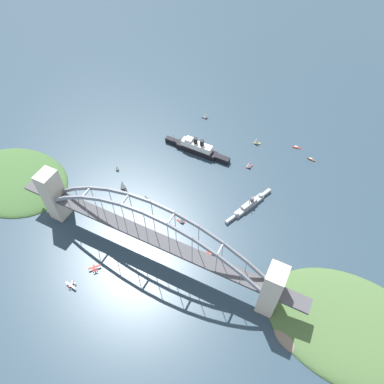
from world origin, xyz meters
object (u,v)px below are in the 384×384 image
(small_boat_5, at_px, (257,140))
(small_boat_6, at_px, (311,159))
(seaplane_taxiing_near_bridge, at_px, (95,268))
(small_boat_2, at_px, (122,184))
(small_boat_8, at_px, (117,168))
(harbor_arch_bridge, at_px, (152,237))
(seaplane_second_in_formation, at_px, (71,285))
(small_boat_3, at_px, (211,254))
(small_boat_4, at_px, (249,164))
(small_boat_1, at_px, (146,197))
(naval_cruiser, at_px, (249,205))
(small_boat_9, at_px, (206,115))
(ocean_liner, at_px, (197,148))
(channel_marker_buoy, at_px, (179,221))
(small_boat_7, at_px, (296,147))
(small_boat_0, at_px, (182,219))

(small_boat_5, distance_m, small_boat_6, 67.42)
(seaplane_taxiing_near_bridge, xyz_separation_m, small_boat_2, (-31.53, 94.63, 4.03))
(small_boat_2, xyz_separation_m, small_boat_8, (-21.05, 19.83, -1.96))
(harbor_arch_bridge, height_order, seaplane_second_in_formation, harbor_arch_bridge)
(small_boat_2, distance_m, small_boat_3, 125.47)
(seaplane_taxiing_near_bridge, xyz_separation_m, small_boat_4, (80.88, 185.69, 2.68))
(small_boat_1, height_order, small_boat_4, small_boat_4)
(naval_cruiser, relative_size, small_boat_4, 6.41)
(seaplane_taxiing_near_bridge, relative_size, small_boat_5, 0.85)
(harbor_arch_bridge, height_order, small_boat_9, harbor_arch_bridge)
(ocean_liner, relative_size, seaplane_second_in_formation, 7.47)
(small_boat_2, relative_size, small_boat_4, 1.31)
(ocean_liner, height_order, channel_marker_buoy, ocean_liner)
(small_boat_7, relative_size, channel_marker_buoy, 3.74)
(small_boat_9, bearing_deg, small_boat_5, -12.63)
(small_boat_6, bearing_deg, ocean_liner, -159.03)
(ocean_liner, distance_m, small_boat_4, 64.58)
(small_boat_0, xyz_separation_m, small_boat_3, (42.52, -20.90, -3.54))
(small_boat_5, bearing_deg, small_boat_6, 1.84)
(small_boat_7, bearing_deg, small_boat_0, -114.89)
(harbor_arch_bridge, xyz_separation_m, ocean_liner, (-25.28, 144.03, -25.51))
(seaplane_second_in_formation, distance_m, small_boat_2, 119.71)
(ocean_liner, relative_size, small_boat_2, 6.57)
(ocean_liner, xyz_separation_m, small_boat_9, (-18.37, 63.22, -2.13))
(naval_cruiser, bearing_deg, small_boat_8, -173.63)
(naval_cruiser, distance_m, small_boat_8, 154.87)
(small_boat_6, bearing_deg, small_boat_4, -144.29)
(small_boat_9, bearing_deg, small_boat_6, -5.96)
(small_boat_1, bearing_deg, seaplane_second_in_formation, -93.62)
(small_boat_8, bearing_deg, small_boat_4, 28.09)
(small_boat_3, xyz_separation_m, small_boat_6, (52.54, 167.41, 0.02))
(naval_cruiser, bearing_deg, small_boat_1, -159.23)
(harbor_arch_bridge, distance_m, small_boat_8, 124.91)
(small_boat_3, relative_size, small_boat_7, 1.19)
(ocean_liner, bearing_deg, seaplane_taxiing_near_bridge, -95.18)
(harbor_arch_bridge, bearing_deg, small_boat_9, 101.89)
(harbor_arch_bridge, relative_size, small_boat_8, 33.53)
(seaplane_second_in_formation, bearing_deg, seaplane_taxiing_near_bridge, 69.20)
(small_boat_4, xyz_separation_m, channel_marker_buoy, (-36.02, -103.43, -3.46))
(small_boat_1, bearing_deg, small_boat_3, -18.47)
(small_boat_3, bearing_deg, naval_cruiser, 80.40)
(small_boat_4, bearing_deg, small_boat_2, -140.99)
(small_boat_0, bearing_deg, channel_marker_buoy, -156.61)
(ocean_liner, bearing_deg, small_boat_9, 106.20)
(seaplane_second_in_formation, height_order, small_boat_6, seaplane_second_in_formation)
(ocean_liner, xyz_separation_m, naval_cruiser, (84.87, -49.91, -3.41))
(small_boat_4, xyz_separation_m, small_boat_7, (39.94, 56.48, -3.81))
(channel_marker_buoy, bearing_deg, small_boat_3, -24.02)
(seaplane_taxiing_near_bridge, bearing_deg, small_boat_4, 66.46)
(small_boat_1, xyz_separation_m, small_boat_2, (-30.17, 1.93, 2.97))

